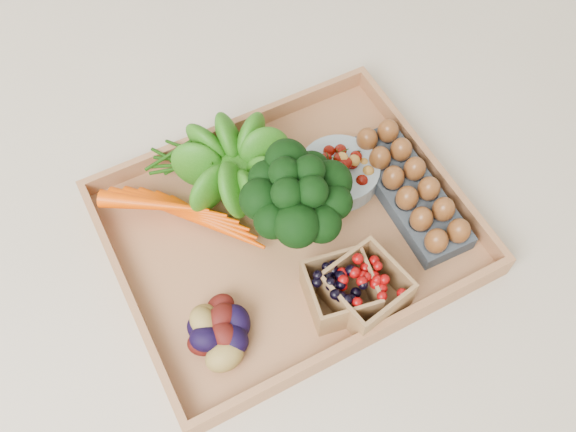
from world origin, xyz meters
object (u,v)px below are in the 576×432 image
egg_carton (408,192)px  broccoli (298,214)px  cherry_bowl (339,173)px  tray (288,232)px

egg_carton → broccoli: bearing=175.5°
egg_carton → cherry_bowl: bearing=136.1°
tray → egg_carton: egg_carton is taller
broccoli → cherry_bowl: broccoli is taller
tray → cherry_bowl: cherry_bowl is taller
broccoli → egg_carton: bearing=-6.4°
tray → cherry_bowl: size_ratio=4.09×
cherry_bowl → egg_carton: 0.12m
tray → broccoli: (0.01, -0.01, 0.07)m
cherry_bowl → broccoli: bearing=-150.9°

